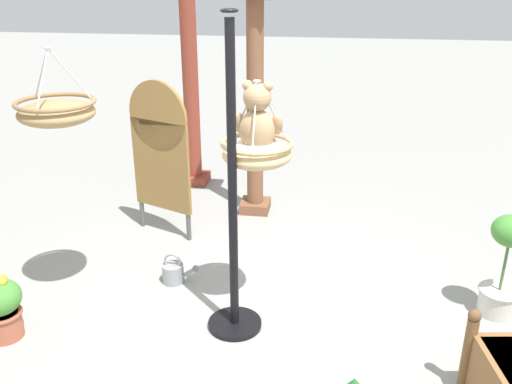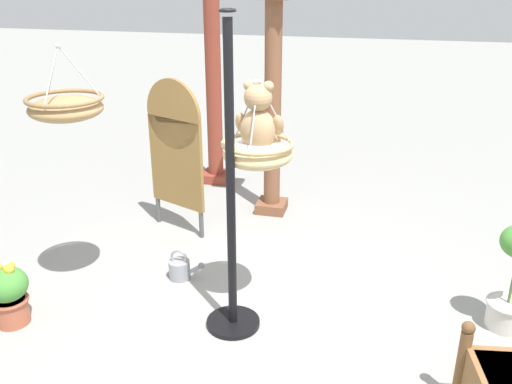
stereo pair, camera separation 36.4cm
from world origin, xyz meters
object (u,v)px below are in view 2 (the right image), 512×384
hanging_basket_with_teddy (258,152)px  potted_plant_conical_shrub (9,294)px  teddy_bear (259,121)px  display_sign_board (175,145)px  greenhouse_pillar_left (213,77)px  display_pole_central (232,241)px  watering_can (180,269)px  greenhouse_pillar_right (273,113)px  hanging_basket_left_high (66,107)px

hanging_basket_with_teddy → potted_plant_conical_shrub: size_ratio=1.18×
teddy_bear → display_sign_board: (-1.23, 1.30, -0.67)m
hanging_basket_with_teddy → greenhouse_pillar_left: size_ratio=0.23×
display_pole_central → watering_can: 1.13m
teddy_bear → potted_plant_conical_shrub: size_ratio=0.97×
hanging_basket_with_teddy → potted_plant_conical_shrub: bearing=-161.2°
potted_plant_conical_shrub → hanging_basket_with_teddy: bearing=18.8°
display_pole_central → greenhouse_pillar_right: bearing=94.4°
potted_plant_conical_shrub → watering_can: potted_plant_conical_shrub is taller
display_pole_central → greenhouse_pillar_right: greenhouse_pillar_right is taller
display_pole_central → greenhouse_pillar_right: size_ratio=0.99×
hanging_basket_with_teddy → hanging_basket_left_high: size_ratio=1.08×
teddy_bear → greenhouse_pillar_left: bearing=114.3°
hanging_basket_left_high → potted_plant_conical_shrub: hanging_basket_left_high is taller
hanging_basket_with_teddy → watering_can: (-0.84, 0.34, -1.33)m
hanging_basket_with_teddy → display_sign_board: hanging_basket_with_teddy is taller
teddy_bear → potted_plant_conical_shrub: 2.48m
teddy_bear → hanging_basket_left_high: bearing=-176.2°
watering_can → greenhouse_pillar_left: bearing=100.1°
potted_plant_conical_shrub → display_sign_board: bearing=70.5°
hanging_basket_left_high → greenhouse_pillar_right: 2.52m
greenhouse_pillar_right → watering_can: size_ratio=7.23×
hanging_basket_with_teddy → teddy_bear: 0.24m
teddy_bear → watering_can: 1.80m
teddy_bear → watering_can: size_ratio=1.56×
hanging_basket_with_teddy → greenhouse_pillar_right: greenhouse_pillar_right is taller
display_pole_central → teddy_bear: 0.94m
potted_plant_conical_shrub → display_sign_board: display_sign_board is taller
hanging_basket_left_high → potted_plant_conical_shrub: bearing=-123.0°
teddy_bear → potted_plant_conical_shrub: (-1.93, -0.68, -1.39)m
greenhouse_pillar_left → watering_can: (0.45, -2.54, -1.32)m
greenhouse_pillar_left → hanging_basket_left_high: bearing=-95.1°
display_pole_central → greenhouse_pillar_left: bearing=110.0°
display_pole_central → hanging_basket_left_high: display_pole_central is taller
hanging_basket_with_teddy → greenhouse_pillar_right: bearing=99.1°
teddy_bear → display_sign_board: teddy_bear is taller
display_pole_central → hanging_basket_with_teddy: size_ratio=3.75×
display_pole_central → greenhouse_pillar_left: (-1.14, 3.13, 0.65)m
greenhouse_pillar_right → display_sign_board: size_ratio=1.49×
display_pole_central → watering_can: bearing=139.4°
display_pole_central → potted_plant_conical_shrub: (-1.78, -0.41, -0.50)m
greenhouse_pillar_left → display_sign_board: bearing=-87.7°
hanging_basket_with_teddy → greenhouse_pillar_left: bearing=114.1°
display_pole_central → display_sign_board: size_ratio=1.47×
display_pole_central → hanging_basket_with_teddy: bearing=59.0°
hanging_basket_with_teddy → watering_can: hanging_basket_with_teddy is taller
display_pole_central → teddy_bear: size_ratio=4.58×
teddy_bear → display_sign_board: size_ratio=0.32×
hanging_basket_with_teddy → teddy_bear: size_ratio=1.22×
greenhouse_pillar_right → display_sign_board: (-0.90, -0.74, -0.22)m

